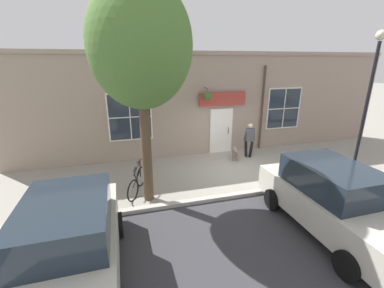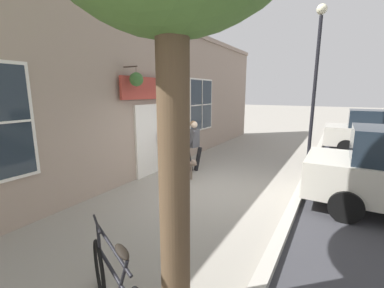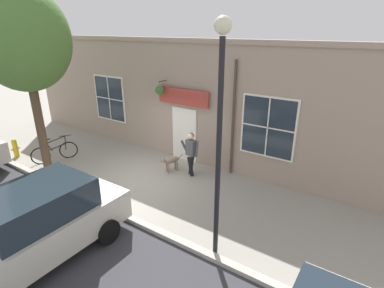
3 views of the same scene
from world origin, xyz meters
name	(u,v)px [view 2 (image 2 of 3)]	position (x,y,z in m)	size (l,w,h in m)	color
ground_plane	(210,190)	(0.00, 0.00, 0.00)	(90.00, 90.00, 0.00)	gray
storefront_facade	(137,97)	(-2.34, 0.00, 2.31)	(0.95, 18.00, 4.60)	gray
pedestrian_walking	(194,141)	(-1.19, 1.22, 0.95)	(0.55, 0.59, 1.60)	black
dog_on_leash	(187,164)	(-0.98, 0.46, 0.44)	(0.97, 0.44, 0.65)	#7F6B5B
street_lamp	(317,64)	(1.84, 3.96, 3.33)	(0.32, 0.32, 5.14)	black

